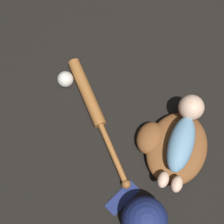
{
  "coord_description": "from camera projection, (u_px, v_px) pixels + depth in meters",
  "views": [
    {
      "loc": [
        -0.29,
        0.05,
        1.24
      ],
      "look_at": [
        0.06,
        0.24,
        0.07
      ],
      "focal_mm": 50.0,
      "sensor_mm": 36.0,
      "label": 1
    }
  ],
  "objects": [
    {
      "name": "ground_plane",
      "position": [
        157.0,
        156.0,
        1.25
      ],
      "size": [
        6.0,
        6.0,
        0.0
      ],
      "primitive_type": "plane",
      "color": "black"
    },
    {
      "name": "baseball_glove",
      "position": [
        172.0,
        146.0,
        1.22
      ],
      "size": [
        0.33,
        0.31,
        0.08
      ],
      "color": "brown",
      "rests_on": "ground"
    },
    {
      "name": "baby_figure",
      "position": [
        184.0,
        134.0,
        1.16
      ],
      "size": [
        0.37,
        0.15,
        0.1
      ],
      "color": "#6693B2",
      "rests_on": "baseball_glove"
    },
    {
      "name": "baseball_bat",
      "position": [
        92.0,
        104.0,
        1.29
      ],
      "size": [
        0.39,
        0.48,
        0.05
      ],
      "color": "#9E602D",
      "rests_on": "ground"
    },
    {
      "name": "baseball",
      "position": [
        65.0,
        79.0,
        1.32
      ],
      "size": [
        0.07,
        0.07,
        0.07
      ],
      "color": "silver",
      "rests_on": "ground"
    },
    {
      "name": "baseball_cap",
      "position": [
        144.0,
        219.0,
        1.11
      ],
      "size": [
        0.19,
        0.23,
        0.16
      ],
      "color": "navy",
      "rests_on": "ground"
    }
  ]
}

